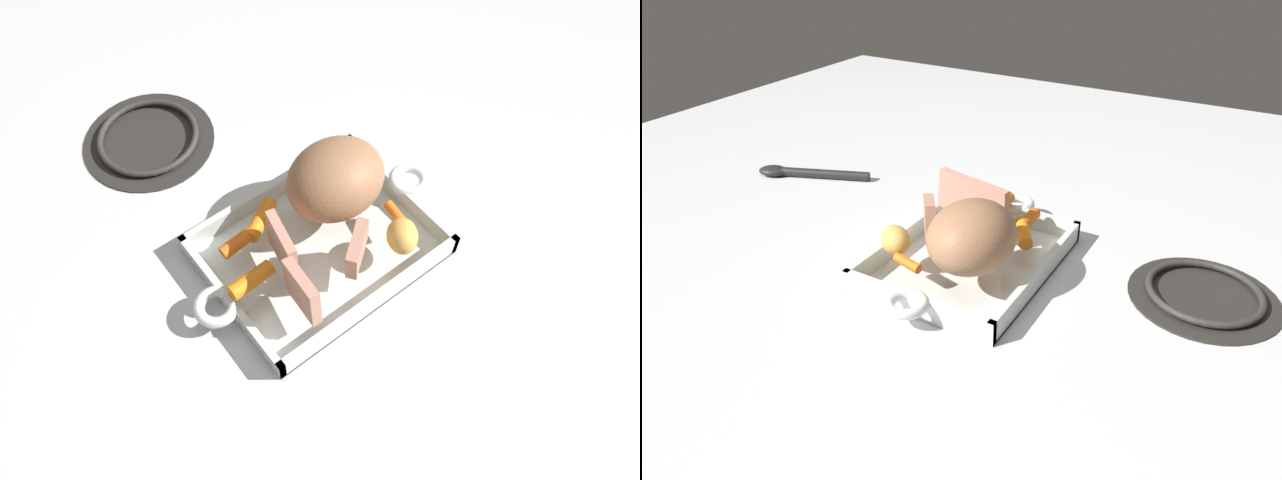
{
  "view_description": "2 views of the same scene",
  "coord_description": "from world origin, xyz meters",
  "views": [
    {
      "loc": [
        0.28,
        0.36,
        0.75
      ],
      "look_at": [
        0.01,
        0.02,
        0.07
      ],
      "focal_mm": 34.41,
      "sensor_mm": 36.0,
      "label": 1
    },
    {
      "loc": [
        -0.66,
        -0.37,
        0.48
      ],
      "look_at": [
        -0.02,
        0.0,
        0.05
      ],
      "focal_mm": 32.33,
      "sensor_mm": 36.0,
      "label": 2
    }
  ],
  "objects": [
    {
      "name": "ground_plane",
      "position": [
        0.0,
        0.0,
        0.0
      ],
      "size": [
        2.1,
        2.1,
        0.0
      ],
      "primitive_type": "plane",
      "color": "silver"
    },
    {
      "name": "baby_carrot_long",
      "position": [
        -0.1,
        0.04,
        0.05
      ],
      "size": [
        0.02,
        0.05,
        0.02
      ],
      "primitive_type": "cylinder",
      "rotation": [
        1.64,
        0.0,
        6.12
      ],
      "color": "orange",
      "rests_on": "roasting_dish"
    },
    {
      "name": "roast_slice_outer",
      "position": [
        0.08,
        0.07,
        0.07
      ],
      "size": [
        0.02,
        0.07,
        0.07
      ],
      "primitive_type": "cube",
      "rotation": [
        0.1,
        0.0,
        6.19
      ],
      "color": "tan",
      "rests_on": "roasting_dish"
    },
    {
      "name": "stove_burner_rear",
      "position": [
        0.09,
        -0.33,
        0.01
      ],
      "size": [
        0.21,
        0.21,
        0.02
      ],
      "color": "#282623",
      "rests_on": "ground_plane"
    },
    {
      "name": "baby_carrot_northeast",
      "position": [
        0.12,
        0.01,
        0.05
      ],
      "size": [
        0.07,
        0.03,
        0.03
      ],
      "primitive_type": "cylinder",
      "rotation": [
        1.51,
        0.0,
        1.63
      ],
      "color": "orange",
      "rests_on": "roasting_dish"
    },
    {
      "name": "potato_corner",
      "position": [
        -0.08,
        0.08,
        0.06
      ],
      "size": [
        0.06,
        0.07,
        0.04
      ],
      "primitive_type": "ellipsoid",
      "rotation": [
        0.0,
        0.0,
        4.12
      ],
      "color": "gold",
      "rests_on": "roasting_dish"
    },
    {
      "name": "roast_slice_thick",
      "position": [
        -0.02,
        0.06,
        0.07
      ],
      "size": [
        0.07,
        0.05,
        0.07
      ],
      "primitive_type": "cube",
      "rotation": [
        0.14,
        0.0,
        2.2
      ],
      "color": "tan",
      "rests_on": "roasting_dish"
    },
    {
      "name": "roast_slice_thin",
      "position": [
        0.06,
        -0.0,
        0.07
      ],
      "size": [
        0.03,
        0.07,
        0.07
      ],
      "primitive_type": "cube",
      "rotation": [
        -0.01,
        0.0,
        2.93
      ],
      "color": "tan",
      "rests_on": "roasting_dish"
    },
    {
      "name": "baby_carrot_center_left",
      "position": [
        0.09,
        -0.05,
        0.05
      ],
      "size": [
        0.06,
        0.02,
        0.02
      ],
      "primitive_type": "cylinder",
      "rotation": [
        1.62,
        0.0,
        1.63
      ],
      "color": "orange",
      "rests_on": "roasting_dish"
    },
    {
      "name": "baby_carrot_southeast",
      "position": [
        0.05,
        -0.07,
        0.05
      ],
      "size": [
        0.07,
        0.05,
        0.02
      ],
      "primitive_type": "cylinder",
      "rotation": [
        1.6,
        0.0,
        5.25
      ],
      "color": "orange",
      "rests_on": "roasting_dish"
    },
    {
      "name": "roasting_dish",
      "position": [
        0.0,
        0.0,
        0.01
      ],
      "size": [
        0.4,
        0.24,
        0.04
      ],
      "color": "silver",
      "rests_on": "ground_plane"
    },
    {
      "name": "pork_roast",
      "position": [
        -0.06,
        -0.03,
        0.09
      ],
      "size": [
        0.15,
        0.13,
        0.1
      ],
      "primitive_type": "ellipsoid",
      "rotation": [
        0.0,
        0.0,
        0.04
      ],
      "color": "#956646",
      "rests_on": "roasting_dish"
    }
  ]
}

